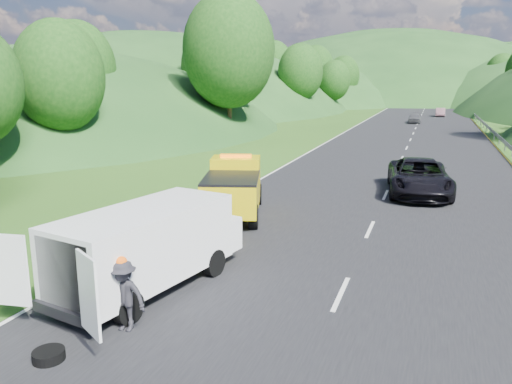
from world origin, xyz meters
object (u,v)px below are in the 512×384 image
at_px(worker, 126,330).
at_px(child, 163,253).
at_px(spare_tire, 49,361).
at_px(passing_suv, 418,194).
at_px(suitcase, 131,234).
at_px(tow_truck, 234,187).
at_px(white_van, 149,244).
at_px(woman, 195,238).

bearing_deg(worker, child, 109.20).
relative_size(spare_tire, passing_suv, 0.10).
distance_m(worker, suitcase, 6.20).
height_order(tow_truck, spare_tire, tow_truck).
bearing_deg(child, passing_suv, 98.13).
distance_m(white_van, child, 3.10).
distance_m(white_van, woman, 4.57).
distance_m(tow_truck, child, 5.13).
distance_m(child, passing_suv, 13.62).
relative_size(white_van, woman, 3.82).
relative_size(woman, passing_suv, 0.29).
height_order(tow_truck, suitcase, tow_truck).
distance_m(white_van, passing_suv, 15.41).
relative_size(tow_truck, woman, 3.37).
height_order(white_van, spare_tire, white_van).
xyz_separation_m(woman, passing_suv, (7.08, 9.74, 0.00)).
bearing_deg(tow_truck, woman, -109.62).
relative_size(tow_truck, worker, 3.62).
xyz_separation_m(woman, suitcase, (-1.79, -1.21, 0.30)).
distance_m(woman, spare_tire, 8.04).
height_order(worker, suitcase, worker).
bearing_deg(suitcase, white_van, -49.39).
bearing_deg(suitcase, spare_tire, -69.15).
bearing_deg(spare_tire, child, 99.72).
height_order(suitcase, spare_tire, suitcase).
xyz_separation_m(tow_truck, worker, (1.36, -9.72, -1.15)).
bearing_deg(suitcase, worker, -57.81).
xyz_separation_m(tow_truck, suitcase, (-1.94, -4.48, -0.85)).
bearing_deg(tow_truck, suitcase, -130.40).
height_order(woman, child, woman).
height_order(white_van, child, white_van).
height_order(tow_truck, woman, tow_truck).
bearing_deg(woman, suitcase, 137.01).
distance_m(woman, worker, 6.63).
bearing_deg(worker, passing_suv, 69.52).
xyz_separation_m(child, passing_suv, (7.36, 11.45, 0.00)).
distance_m(woman, suitcase, 2.18).
bearing_deg(spare_tire, suitcase, 110.85).
bearing_deg(white_van, tow_truck, 106.61).
height_order(tow_truck, passing_suv, tow_truck).
relative_size(worker, suitcase, 2.65).
xyz_separation_m(worker, suitcase, (-3.30, 5.24, 0.30)).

